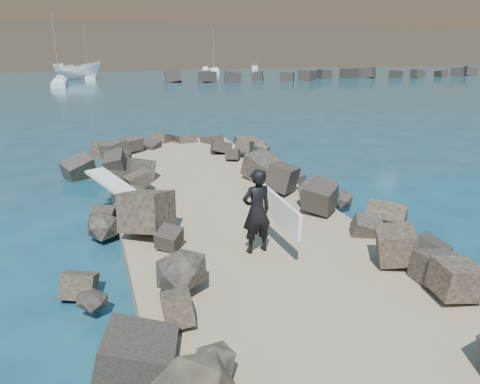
{
  "coord_description": "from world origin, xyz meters",
  "views": [
    {
      "loc": [
        -3.54,
        -11.82,
        5.09
      ],
      "look_at": [
        0.0,
        -1.0,
        1.5
      ],
      "focal_mm": 35.0,
      "sensor_mm": 36.0,
      "label": 1
    }
  ],
  "objects_px": {
    "surfboard_resting": "(117,190)",
    "boat_imported": "(78,71)",
    "surfer_with_board": "(259,211)",
    "sailboat_d": "(214,71)"
  },
  "relations": [
    {
      "from": "surfboard_resting",
      "to": "boat_imported",
      "type": "bearing_deg",
      "value": 62.69
    },
    {
      "from": "boat_imported",
      "to": "sailboat_d",
      "type": "bearing_deg",
      "value": -56.12
    },
    {
      "from": "boat_imported",
      "to": "surfer_with_board",
      "type": "distance_m",
      "value": 67.82
    },
    {
      "from": "sailboat_d",
      "to": "surfer_with_board",
      "type": "bearing_deg",
      "value": -104.37
    },
    {
      "from": "surfer_with_board",
      "to": "sailboat_d",
      "type": "xyz_separation_m",
      "value": [
        20.54,
        80.19,
        -1.23
      ]
    },
    {
      "from": "sailboat_d",
      "to": "surfboard_resting",
      "type": "bearing_deg",
      "value": -107.11
    },
    {
      "from": "sailboat_d",
      "to": "boat_imported",
      "type": "bearing_deg",
      "value": -153.13
    },
    {
      "from": "surfboard_resting",
      "to": "surfer_with_board",
      "type": "xyz_separation_m",
      "value": [
        2.81,
        -4.36,
        0.53
      ]
    },
    {
      "from": "boat_imported",
      "to": "surfer_with_board",
      "type": "bearing_deg",
      "value": -169.5
    },
    {
      "from": "surfboard_resting",
      "to": "boat_imported",
      "type": "height_order",
      "value": "boat_imported"
    }
  ]
}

